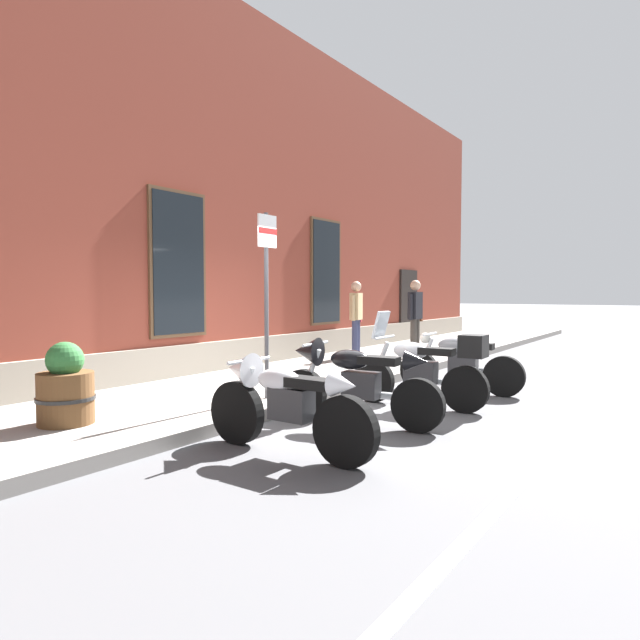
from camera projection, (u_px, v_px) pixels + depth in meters
The scene contains 12 objects.
ground_plane at pixel (320, 405), 7.77m from camera, with size 140.00×140.00×0.00m, color #4C4C4F.
sidewalk at pixel (242, 389), 8.62m from camera, with size 33.04×3.00×0.15m, color gray.
lane_stripe at pixel (561, 440), 5.94m from camera, with size 33.04×0.12×0.01m, color silver.
brick_pub_facade at pixel (74, 194), 11.06m from camera, with size 27.04×6.28×7.23m.
motorcycle_white_sport at pixel (282, 400), 5.43m from camera, with size 0.62×2.04×0.98m.
motorcycle_black_sport at pixel (351, 378), 6.65m from camera, with size 0.62×2.16×1.04m.
motorcycle_silver_touring at pixel (425, 368), 7.56m from camera, with size 0.62×2.00×1.34m.
motorcycle_grey_naked at pixel (459, 363), 8.74m from camera, with size 0.62×2.00×0.95m.
pedestrian_tan_coat at pixel (356, 315), 12.22m from camera, with size 0.64×0.33×1.70m.
pedestrian_dark_jacket at pixel (415, 314), 12.28m from camera, with size 0.66×0.23×1.73m.
parking_sign at pixel (267, 279), 7.44m from camera, with size 0.36×0.07×2.54m.
barrel_planter at pixel (66, 390), 6.02m from camera, with size 0.63×0.63×0.91m.
Camera 1 is at (-6.31, -4.40, 1.61)m, focal length 30.61 mm.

